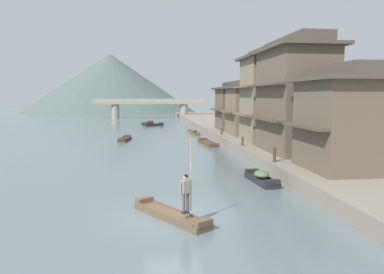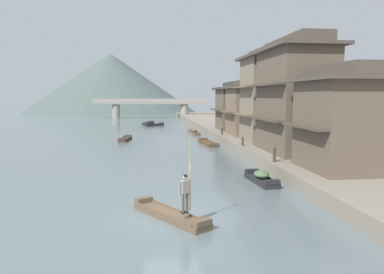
% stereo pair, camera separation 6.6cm
% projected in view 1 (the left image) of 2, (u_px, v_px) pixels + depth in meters
% --- Properties ---
extents(ground_plane, '(400.00, 400.00, 0.00)m').
position_uv_depth(ground_plane, '(173.00, 216.00, 16.21)').
color(ground_plane, slate).
extents(riverbank_right, '(18.00, 110.00, 0.83)m').
position_uv_depth(riverbank_right, '(281.00, 134.00, 47.72)').
color(riverbank_right, gray).
rests_on(riverbank_right, ground).
extents(boat_foreground_poled, '(3.11, 4.17, 0.48)m').
position_uv_depth(boat_foreground_poled, '(171.00, 215.00, 15.88)').
color(boat_foreground_poled, brown).
rests_on(boat_foreground_poled, ground).
extents(boatman_person, '(0.51, 0.40, 3.04)m').
position_uv_depth(boatman_person, '(186.00, 189.00, 14.98)').
color(boatman_person, black).
rests_on(boatman_person, boat_foreground_poled).
extents(boat_moored_nearest, '(1.23, 3.59, 0.74)m').
position_uv_depth(boat_moored_nearest, '(262.00, 178.00, 22.46)').
color(boat_moored_nearest, '#232326').
rests_on(boat_moored_nearest, ground).
extents(boat_moored_second, '(1.46, 4.11, 0.46)m').
position_uv_depth(boat_moored_second, '(125.00, 139.00, 43.95)').
color(boat_moored_second, '#423328').
rests_on(boat_moored_second, ground).
extents(boat_moored_third, '(1.13, 5.36, 0.62)m').
position_uv_depth(boat_moored_third, '(194.00, 132.00, 51.75)').
color(boat_moored_third, brown).
rests_on(boat_moored_third, ground).
extents(boat_moored_far, '(3.53, 2.73, 0.55)m').
position_uv_depth(boat_moored_far, '(154.00, 125.00, 65.20)').
color(boat_moored_far, '#232326').
rests_on(boat_moored_far, ground).
extents(boat_midriver_drifting, '(2.32, 5.13, 0.44)m').
position_uv_depth(boat_midriver_drifting, '(148.00, 123.00, 70.16)').
color(boat_midriver_drifting, '#33281E').
rests_on(boat_midriver_drifting, ground).
extents(boat_midriver_upstream, '(1.58, 5.10, 0.45)m').
position_uv_depth(boat_midriver_upstream, '(208.00, 143.00, 40.18)').
color(boat_midriver_upstream, brown).
rests_on(boat_midriver_upstream, ground).
extents(house_waterfront_nearest, '(5.76, 6.00, 6.14)m').
position_uv_depth(house_waterfront_nearest, '(347.00, 119.00, 21.91)').
color(house_waterfront_nearest, brown).
rests_on(house_waterfront_nearest, riverbank_right).
extents(house_waterfront_second, '(5.19, 7.96, 8.74)m').
position_uv_depth(house_waterfront_second, '(294.00, 97.00, 28.95)').
color(house_waterfront_second, brown).
rests_on(house_waterfront_second, riverbank_right).
extents(house_waterfront_tall, '(5.99, 5.82, 8.74)m').
position_uv_depth(house_waterfront_tall, '(270.00, 96.00, 35.61)').
color(house_waterfront_tall, '#7F705B').
rests_on(house_waterfront_tall, riverbank_right).
extents(house_waterfront_narrow, '(6.37, 6.29, 6.14)m').
position_uv_depth(house_waterfront_narrow, '(252.00, 108.00, 42.33)').
color(house_waterfront_narrow, '#75604C').
rests_on(house_waterfront_narrow, riverbank_right).
extents(house_waterfront_far, '(6.55, 6.27, 6.14)m').
position_uv_depth(house_waterfront_far, '(239.00, 106.00, 48.75)').
color(house_waterfront_far, brown).
rests_on(house_waterfront_far, riverbank_right).
extents(mooring_post_dock_near, '(0.20, 0.20, 0.96)m').
position_uv_depth(mooring_post_dock_near, '(274.00, 155.00, 24.81)').
color(mooring_post_dock_near, '#473828').
rests_on(mooring_post_dock_near, riverbank_right).
extents(mooring_post_dock_mid, '(0.20, 0.20, 0.75)m').
position_uv_depth(mooring_post_dock_mid, '(242.00, 141.00, 32.97)').
color(mooring_post_dock_mid, '#473828').
rests_on(mooring_post_dock_mid, riverbank_right).
extents(mooring_post_dock_far, '(0.20, 0.20, 0.79)m').
position_uv_depth(mooring_post_dock_far, '(222.00, 132.00, 41.96)').
color(mooring_post_dock_far, '#473828').
rests_on(mooring_post_dock_far, riverbank_right).
extents(stone_bridge, '(27.10, 2.40, 4.58)m').
position_uv_depth(stone_bridge, '(150.00, 105.00, 89.26)').
color(stone_bridge, gray).
rests_on(stone_bridge, ground).
extents(hill_far_west, '(56.05, 56.05, 19.05)m').
position_uv_depth(hill_far_west, '(110.00, 83.00, 123.85)').
color(hill_far_west, '#4C5B56').
rests_on(hill_far_west, ground).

